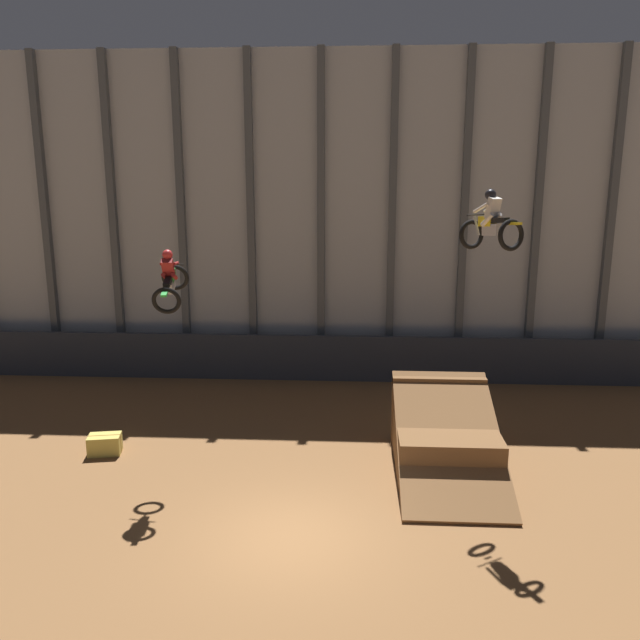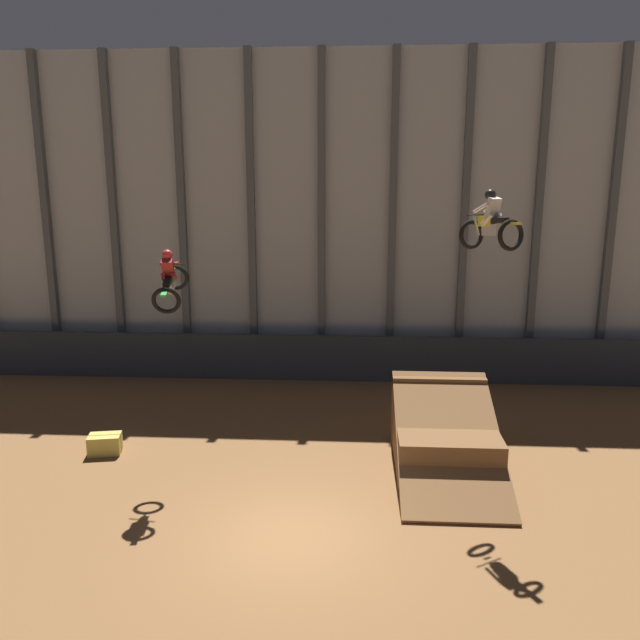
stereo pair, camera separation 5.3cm
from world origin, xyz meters
name	(u,v)px [view 2 (the right image)]	position (x,y,z in m)	size (l,w,h in m)	color
ground_plane	(290,537)	(0.00, 0.00, 0.00)	(60.00, 60.00, 0.00)	brown
arena_back_wall	(322,218)	(0.00, 12.34, 6.31)	(32.00, 0.40, 12.62)	#ADB2B7
lower_barrier	(320,358)	(0.00, 11.24, 0.91)	(31.36, 0.20, 1.82)	#2D333D
dirt_ramp	(443,437)	(3.87, 4.03, 0.76)	(2.74, 4.98, 2.27)	brown
rider_bike_left_air	(170,281)	(-3.40, 3.22, 5.22)	(0.90, 1.88, 1.63)	black
rider_bike_right_air	(491,225)	(4.56, 2.73, 6.70)	(1.38, 1.74, 1.49)	black
hay_bale_trackside	(105,444)	(-5.82, 4.04, 0.28)	(1.00, 0.76, 0.57)	#CCB751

